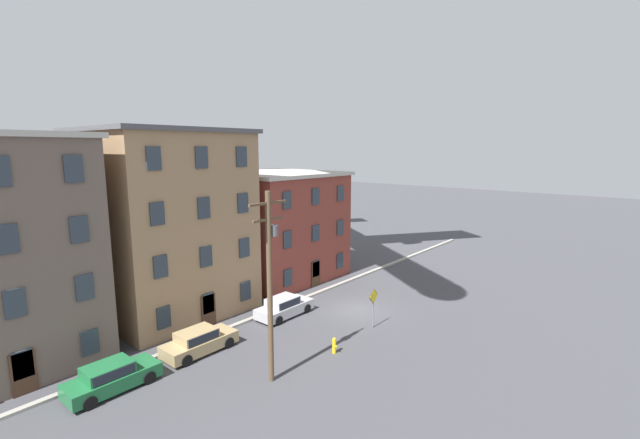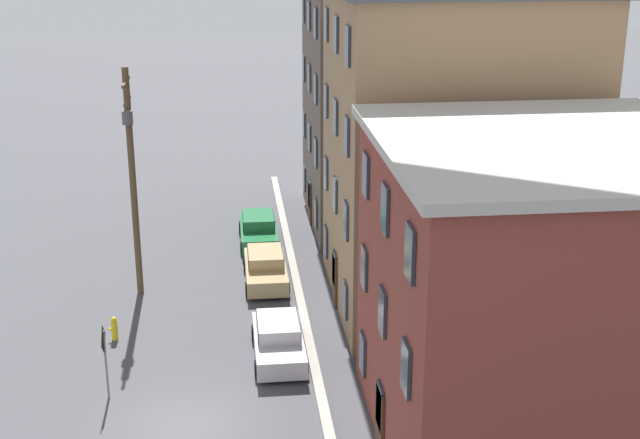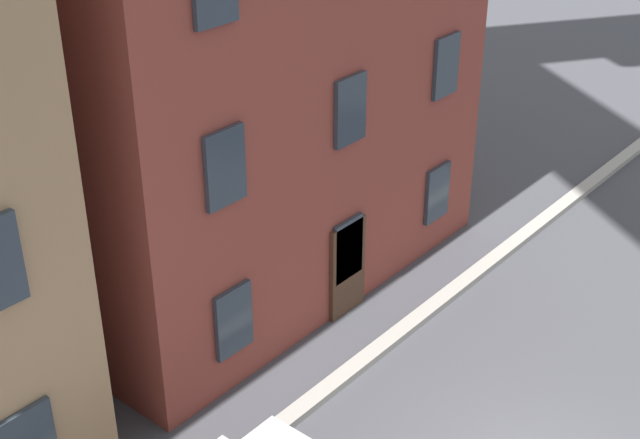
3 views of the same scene
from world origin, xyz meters
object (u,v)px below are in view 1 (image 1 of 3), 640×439
(car_silver, at_px, (284,306))
(utility_pole, at_px, (270,278))
(car_green, at_px, (111,376))
(fire_hydrant, at_px, (334,345))
(car_tan, at_px, (199,341))
(caution_sign, at_px, (373,302))

(car_silver, relative_size, utility_pole, 0.44)
(car_green, height_order, fire_hydrant, car_green)
(fire_hydrant, bearing_deg, car_green, 149.47)
(car_tan, distance_m, caution_sign, 11.35)
(car_green, distance_m, car_silver, 12.33)
(car_silver, bearing_deg, caution_sign, -67.92)
(car_green, xyz_separation_m, fire_hydrant, (10.26, -6.05, -0.27))
(car_green, bearing_deg, fire_hydrant, -30.53)
(utility_pole, xyz_separation_m, fire_hydrant, (4.43, -0.62, -5.07))
(car_green, xyz_separation_m, caution_sign, (14.77, -5.80, 1.10))
(car_silver, bearing_deg, car_green, -179.02)
(utility_pole, bearing_deg, car_green, 137.04)
(utility_pole, height_order, fire_hydrant, utility_pole)
(car_green, height_order, car_tan, same)
(car_tan, bearing_deg, fire_hydrant, -50.20)
(car_silver, xyz_separation_m, fire_hydrant, (-2.07, -6.26, -0.27))
(car_green, bearing_deg, car_silver, 0.98)
(car_green, bearing_deg, car_tan, 1.09)
(car_green, xyz_separation_m, car_silver, (12.33, 0.21, 0.00))
(utility_pole, relative_size, fire_hydrant, 10.32)
(car_tan, relative_size, utility_pole, 0.44)
(car_green, bearing_deg, caution_sign, -21.44)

